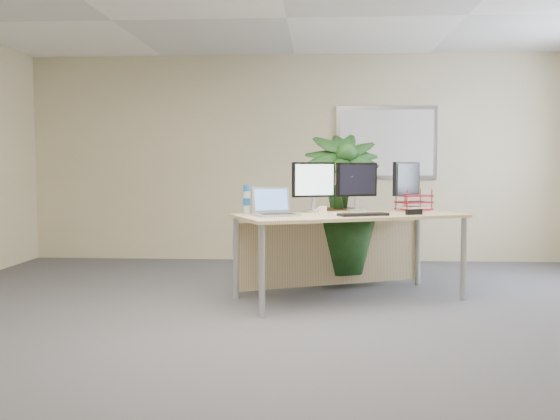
# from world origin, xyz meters

# --- Properties ---
(floor) EXTENTS (8.00, 8.00, 0.00)m
(floor) POSITION_xyz_m (0.00, 0.00, 0.00)
(floor) COLOR #45454A
(floor) RESTS_ON ground
(back_wall) EXTENTS (7.00, 0.04, 2.70)m
(back_wall) POSITION_xyz_m (0.00, 4.00, 1.35)
(back_wall) COLOR #C7BA8D
(back_wall) RESTS_ON floor
(whiteboard) EXTENTS (1.30, 0.04, 0.95)m
(whiteboard) POSITION_xyz_m (1.20, 3.97, 1.55)
(whiteboard) COLOR #A0A0A4
(whiteboard) RESTS_ON back_wall
(desk) EXTENTS (2.26, 1.63, 0.80)m
(desk) POSITION_xyz_m (0.56, 1.69, 0.63)
(desk) COLOR tan
(desk) RESTS_ON floor
(floor_plant) EXTENTS (0.93, 0.93, 1.50)m
(floor_plant) POSITION_xyz_m (0.54, 2.23, 0.75)
(floor_plant) COLOR #183A15
(floor_plant) RESTS_ON floor
(monitor_left) EXTENTS (0.41, 0.21, 0.48)m
(monitor_left) POSITION_xyz_m (0.27, 1.79, 1.08)
(monitor_left) COLOR #B5B5BA
(monitor_left) RESTS_ON desk
(monitor_right) EXTENTS (0.41, 0.21, 0.48)m
(monitor_right) POSITION_xyz_m (0.70, 1.99, 1.08)
(monitor_right) COLOR #B5B5BA
(monitor_right) RESTS_ON desk
(monitor_dark) EXTENTS (0.31, 0.36, 0.49)m
(monitor_dark) POSITION_xyz_m (1.21, 2.15, 1.08)
(monitor_dark) COLOR #B5B5BA
(monitor_dark) RESTS_ON desk
(laptop) EXTENTS (0.45, 0.43, 0.26)m
(laptop) POSITION_xyz_m (-0.08, 1.39, 0.86)
(laptop) COLOR #BCBCC0
(laptop) RESTS_ON desk
(keyboard) EXTENTS (0.48, 0.32, 0.03)m
(keyboard) POSITION_xyz_m (0.72, 1.39, 0.81)
(keyboard) COLOR black
(keyboard) RESTS_ON desk
(coffee_mug) EXTENTS (0.11, 0.07, 0.08)m
(coffee_mug) POSITION_xyz_m (0.36, 1.45, 0.84)
(coffee_mug) COLOR white
(coffee_mug) RESTS_ON desk
(spiral_notebook) EXTENTS (0.32, 0.26, 0.01)m
(spiral_notebook) POSITION_xyz_m (0.60, 1.53, 0.81)
(spiral_notebook) COLOR white
(spiral_notebook) RESTS_ON desk
(orange_pen) EXTENTS (0.09, 0.12, 0.01)m
(orange_pen) POSITION_xyz_m (0.58, 1.54, 0.82)
(orange_pen) COLOR orange
(orange_pen) RESTS_ON spiral_notebook
(yellow_highlighter) EXTENTS (0.10, 0.06, 0.01)m
(yellow_highlighter) POSITION_xyz_m (0.83, 1.60, 0.81)
(yellow_highlighter) COLOR yellow
(yellow_highlighter) RESTS_ON desk
(water_bottle) EXTENTS (0.07, 0.07, 0.27)m
(water_bottle) POSITION_xyz_m (-0.35, 1.53, 0.93)
(water_bottle) COLOR #A9BBC7
(water_bottle) RESTS_ON desk
(letter_tray) EXTENTS (0.39, 0.35, 0.15)m
(letter_tray) POSITION_xyz_m (1.28, 2.15, 0.87)
(letter_tray) COLOR maroon
(letter_tray) RESTS_ON desk
(stapler) EXTENTS (0.16, 0.10, 0.05)m
(stapler) POSITION_xyz_m (1.20, 1.55, 0.83)
(stapler) COLOR black
(stapler) RESTS_ON desk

